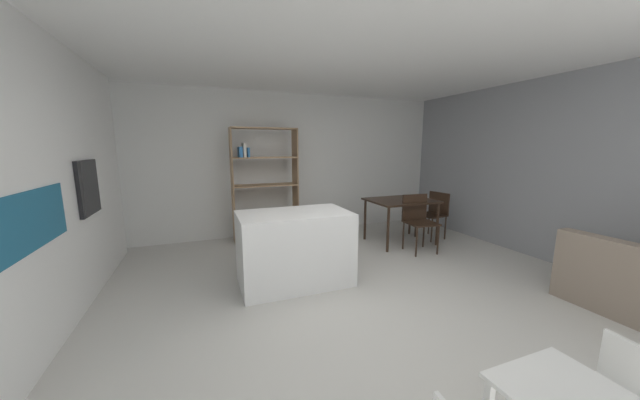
% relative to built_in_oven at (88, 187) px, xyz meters
% --- Properties ---
extents(ground_plane, '(9.17, 9.17, 0.00)m').
position_rel_built_in_oven_xyz_m(ground_plane, '(2.64, -1.26, -1.25)').
color(ground_plane, beige).
extents(ceiling_slab, '(6.67, 6.12, 0.06)m').
position_rel_built_in_oven_xyz_m(ceiling_slab, '(2.64, -1.26, 1.48)').
color(ceiling_slab, white).
rests_on(ceiling_slab, ground_plane).
extents(back_partition, '(6.67, 0.06, 2.70)m').
position_rel_built_in_oven_xyz_m(back_partition, '(2.64, 1.77, 0.10)').
color(back_partition, silver).
rests_on(back_partition, ground_plane).
extents(right_partition_gray, '(0.06, 6.12, 2.70)m').
position_rel_built_in_oven_xyz_m(right_partition_gray, '(5.95, -1.26, 0.10)').
color(right_partition_gray, gray).
rests_on(right_partition_gray, ground_plane).
extents(cabinet_niche_splashback, '(0.01, 1.09, 0.45)m').
position_rel_built_in_oven_xyz_m(cabinet_niche_splashback, '(-0.02, -1.20, -0.10)').
color(cabinet_niche_splashback, '#1E6084').
rests_on(cabinet_niche_splashback, ground_plane).
extents(built_in_oven, '(0.06, 0.59, 0.60)m').
position_rel_built_in_oven_xyz_m(built_in_oven, '(0.00, 0.00, 0.00)').
color(built_in_oven, black).
rests_on(built_in_oven, ground_plane).
extents(kitchen_island, '(1.34, 0.80, 0.90)m').
position_rel_built_in_oven_xyz_m(kitchen_island, '(2.20, -0.55, -0.80)').
color(kitchen_island, white).
rests_on(kitchen_island, ground_plane).
extents(open_bookshelf, '(1.16, 0.36, 2.02)m').
position_rel_built_in_oven_xyz_m(open_bookshelf, '(2.18, 1.41, -0.24)').
color(open_bookshelf, '#997551').
rests_on(open_bookshelf, ground_plane).
extents(child_chair_right, '(0.32, 0.32, 0.59)m').
position_rel_built_in_oven_xyz_m(child_chair_right, '(3.35, -3.23, -0.92)').
color(child_chair_right, silver).
rests_on(child_chair_right, ground_plane).
extents(dining_table, '(1.12, 0.87, 0.77)m').
position_rel_built_in_oven_xyz_m(dining_table, '(4.43, 0.37, -0.55)').
color(dining_table, black).
rests_on(dining_table, ground_plane).
extents(dining_chair_near, '(0.49, 0.48, 0.92)m').
position_rel_built_in_oven_xyz_m(dining_chair_near, '(4.44, -0.09, -0.69)').
color(dining_chair_near, black).
rests_on(dining_chair_near, ground_plane).
extents(dining_chair_window_side, '(0.48, 0.50, 0.85)m').
position_rel_built_in_oven_xyz_m(dining_chair_window_side, '(5.19, 0.38, -0.73)').
color(dining_chair_window_side, black).
rests_on(dining_chair_window_side, ground_plane).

